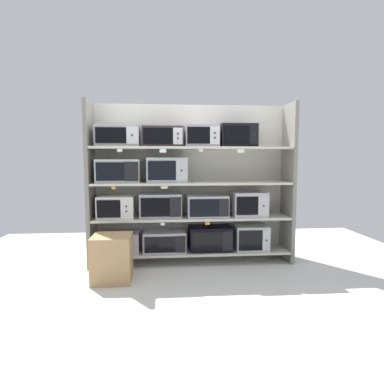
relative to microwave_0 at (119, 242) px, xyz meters
The scene contains 31 objects.
ground 1.43m from the microwave_0, 45.31° to the right, with size 6.63×6.00×0.02m, color silver.
back_panel 1.29m from the microwave_0, 14.91° to the left, with size 2.83×0.04×2.17m, color beige.
upright_left 0.87m from the microwave_0, behind, with size 0.05×0.48×2.17m, color gray.
upright_right 2.46m from the microwave_0, ahead, with size 0.05×0.48×2.17m, color gray.
shelf_0 1.00m from the microwave_0, ahead, with size 2.63×0.48×0.03m, color beige.
microwave_0 is the anchor object (origin of this frame).
microwave_1 0.61m from the microwave_0, ahead, with size 0.57×0.42×0.28m.
microwave_2 1.24m from the microwave_0, ahead, with size 0.58×0.37×0.33m.
microwave_3 1.80m from the microwave_0, ahead, with size 0.45×0.42×0.34m.
shelf_1 1.04m from the microwave_0, ahead, with size 2.63×0.48×0.03m, color beige.
microwave_4 0.49m from the microwave_0, behind, with size 0.48×0.38×0.29m.
microwave_5 0.75m from the microwave_0, ahead, with size 0.55×0.40×0.32m.
microwave_6 1.28m from the microwave_0, ahead, with size 0.55×0.42×0.29m.
microwave_7 1.84m from the microwave_0, ahead, with size 0.46×0.41×0.33m.
price_tag_0 0.69m from the microwave_0, 22.18° to the right, with size 0.05×0.00×0.03m, color white.
price_tag_1 1.22m from the microwave_0, 11.55° to the right, with size 0.06×0.00×0.04m, color orange.
shelf_2 1.27m from the microwave_0, ahead, with size 2.63×0.48×0.03m, color beige.
microwave_8 0.96m from the microwave_0, ahead, with size 0.56×0.41×0.31m.
microwave_9 1.17m from the microwave_0, ahead, with size 0.53×0.42×0.33m.
price_tag_2 0.80m from the microwave_0, 96.38° to the right, with size 0.05×0.00×0.03m, color orange.
price_tag_3 1.00m from the microwave_0, 21.37° to the right, with size 0.09×0.00×0.03m, color beige.
shelf_3 1.60m from the microwave_0, ahead, with size 2.63×0.48×0.03m, color beige.
microwave_10 1.42m from the microwave_0, ahead, with size 0.57×0.35×0.28m.
microwave_11 1.53m from the microwave_0, ahead, with size 0.53×0.35×0.26m.
microwave_12 1.80m from the microwave_0, ahead, with size 0.44×0.42×0.28m.
microwave_13 2.15m from the microwave_0, ahead, with size 0.48×0.39×0.30m.
price_tag_4 1.25m from the microwave_0, 75.91° to the right, with size 0.06×0.00×0.04m, color white.
price_tag_5 1.38m from the microwave_0, 21.81° to the right, with size 0.08×0.00×0.05m, color white.
price_tag_6 1.65m from the microwave_0, 12.46° to the right, with size 0.05×0.00×0.03m, color beige.
price_tag_7 2.02m from the microwave_0, ahead, with size 0.09×0.00×0.05m, color beige.
shipping_carton 0.62m from the microwave_0, 90.56° to the right, with size 0.45×0.45×0.54m, color tan.
Camera 1 is at (-0.39, -4.51, 1.43)m, focal length 31.45 mm.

